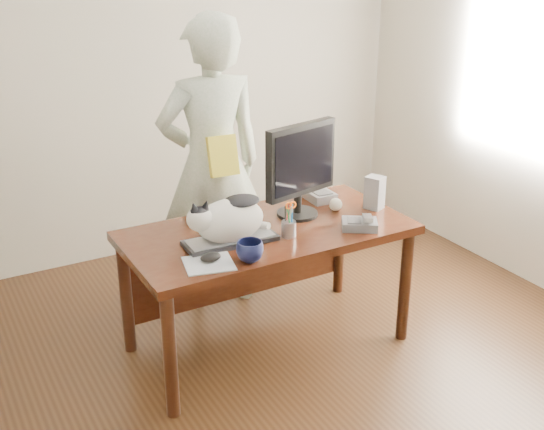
{
  "coord_description": "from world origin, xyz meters",
  "views": [
    {
      "loc": [
        -1.69,
        -2.46,
        2.26
      ],
      "look_at": [
        0.0,
        0.55,
        0.85
      ],
      "focal_mm": 45.0,
      "sensor_mm": 36.0,
      "label": 1
    }
  ],
  "objects": [
    {
      "name": "room",
      "position": [
        0.0,
        0.0,
        1.35
      ],
      "size": [
        4.5,
        4.5,
        4.5
      ],
      "color": "black",
      "rests_on": "ground"
    },
    {
      "name": "desk",
      "position": [
        0.0,
        0.68,
        0.6
      ],
      "size": [
        1.6,
        0.8,
        0.75
      ],
      "color": "black",
      "rests_on": "ground"
    },
    {
      "name": "keyboard",
      "position": [
        -0.26,
        0.53,
        0.76
      ],
      "size": [
        0.51,
        0.21,
        0.03
      ],
      "rotation": [
        0.0,
        0.0,
        -0.04
      ],
      "color": "black",
      "rests_on": "desk"
    },
    {
      "name": "cat",
      "position": [
        -0.28,
        0.53,
        0.89
      ],
      "size": [
        0.49,
        0.25,
        0.28
      ],
      "rotation": [
        0.0,
        0.0,
        -0.04
      ],
      "color": "silver",
      "rests_on": "keyboard"
    },
    {
      "name": "monitor",
      "position": [
        0.25,
        0.67,
        1.06
      ],
      "size": [
        0.49,
        0.29,
        0.55
      ],
      "rotation": [
        0.0,
        0.0,
        0.22
      ],
      "color": "black",
      "rests_on": "desk"
    },
    {
      "name": "pen_cup",
      "position": [
        0.05,
        0.45,
        0.81
      ],
      "size": [
        0.08,
        0.08,
        0.2
      ],
      "rotation": [
        0.0,
        0.0,
        -0.01
      ],
      "color": "#96969C",
      "rests_on": "desk"
    },
    {
      "name": "mousepad",
      "position": [
        -0.47,
        0.35,
        0.75
      ],
      "size": [
        0.28,
        0.27,
        0.01
      ],
      "rotation": [
        0.0,
        0.0,
        -0.22
      ],
      "color": "silver",
      "rests_on": "desk"
    },
    {
      "name": "mouse",
      "position": [
        -0.45,
        0.37,
        0.77
      ],
      "size": [
        0.12,
        0.09,
        0.04
      ],
      "rotation": [
        0.0,
        0.0,
        -0.22
      ],
      "color": "black",
      "rests_on": "mousepad"
    },
    {
      "name": "coffee_mug",
      "position": [
        -0.28,
        0.28,
        0.8
      ],
      "size": [
        0.19,
        0.19,
        0.11
      ],
      "primitive_type": "imported",
      "rotation": [
        0.0,
        0.0,
        0.74
      ],
      "color": "#0D1235",
      "rests_on": "desk"
    },
    {
      "name": "phone",
      "position": [
        0.45,
        0.35,
        0.78
      ],
      "size": [
        0.24,
        0.22,
        0.09
      ],
      "rotation": [
        0.0,
        0.0,
        -0.57
      ],
      "color": "#5B5B5F",
      "rests_on": "desk"
    },
    {
      "name": "speaker",
      "position": [
        0.71,
        0.56,
        0.85
      ],
      "size": [
        0.12,
        0.13,
        0.2
      ],
      "rotation": [
        0.0,
        0.0,
        0.42
      ],
      "color": "gray",
      "rests_on": "desk"
    },
    {
      "name": "baseball",
      "position": [
        0.48,
        0.64,
        0.79
      ],
      "size": [
        0.08,
        0.08,
        0.08
      ],
      "rotation": [
        0.0,
        0.0,
        -0.21
      ],
      "color": "white",
      "rests_on": "desk"
    },
    {
      "name": "book_stack",
      "position": [
        -0.14,
        0.87,
        0.78
      ],
      "size": [
        0.22,
        0.18,
        0.08
      ],
      "rotation": [
        0.0,
        0.0,
        -0.19
      ],
      "color": "#491316",
      "rests_on": "desk"
    },
    {
      "name": "calculator",
      "position": [
        0.5,
        0.84,
        0.78
      ],
      "size": [
        0.16,
        0.2,
        0.06
      ],
      "rotation": [
        0.0,
        0.0,
        -0.04
      ],
      "color": "#5B5B5F",
      "rests_on": "desk"
    },
    {
      "name": "person",
      "position": [
        -0.04,
        1.25,
        0.94
      ],
      "size": [
        0.71,
        0.49,
        1.88
      ],
      "primitive_type": "imported",
      "rotation": [
        0.0,
        0.0,
        3.07
      ],
      "color": "white",
      "rests_on": "ground"
    },
    {
      "name": "held_book",
      "position": [
        -0.04,
        1.08,
        1.05
      ],
      "size": [
        0.18,
        0.12,
        0.25
      ],
      "rotation": [
        0.0,
        0.0,
        -0.07
      ],
      "color": "yellow",
      "rests_on": "person"
    }
  ]
}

